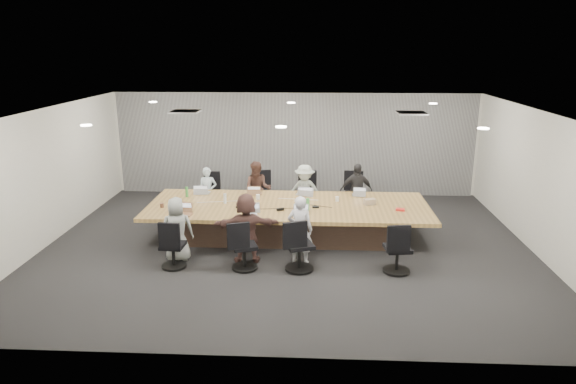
{
  "coord_description": "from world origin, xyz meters",
  "views": [
    {
      "loc": [
        0.54,
        -9.99,
        4.03
      ],
      "look_at": [
        0.0,
        0.4,
        1.05
      ],
      "focal_mm": 32.0,
      "sensor_mm": 36.0,
      "label": 1
    }
  ],
  "objects_px": {
    "conference_table": "(288,220)",
    "person_5": "(246,228)",
    "chair_3": "(355,197)",
    "bottle_clear": "(225,199)",
    "chair_4": "(173,249)",
    "laptop_6": "(301,216)",
    "chair_0": "(211,197)",
    "laptop_1": "(255,193)",
    "chair_7": "(397,252)",
    "laptop_2": "(304,194)",
    "chair_1": "(259,196)",
    "person_1": "(258,190)",
    "person_6": "(300,230)",
    "bottle_green_left": "(187,192)",
    "mug_brown": "(162,205)",
    "person_4": "(177,229)",
    "canvas_bag": "(370,202)",
    "chair_2": "(305,197)",
    "stapler": "(280,209)",
    "person_3": "(356,191)",
    "laptop_3": "(358,195)",
    "laptop_0": "(203,193)",
    "chair_6": "(299,249)",
    "chair_5": "(244,250)",
    "snack_packet": "(400,210)",
    "bottle_green_right": "(308,204)",
    "person_0": "(208,192)",
    "laptop_4": "(184,214)"
  },
  "relations": [
    {
      "from": "person_1",
      "to": "bottle_clear",
      "type": "bearing_deg",
      "value": -112.18
    },
    {
      "from": "chair_1",
      "to": "laptop_2",
      "type": "height_order",
      "value": "chair_1"
    },
    {
      "from": "chair_5",
      "to": "chair_4",
      "type": "bearing_deg",
      "value": 160.93
    },
    {
      "from": "chair_3",
      "to": "bottle_clear",
      "type": "xyz_separation_m",
      "value": [
        -2.93,
        -1.67,
        0.41
      ]
    },
    {
      "from": "chair_7",
      "to": "mug_brown",
      "type": "bearing_deg",
      "value": 155.81
    },
    {
      "from": "laptop_1",
      "to": "person_4",
      "type": "relative_size",
      "value": 0.24
    },
    {
      "from": "chair_1",
      "to": "mug_brown",
      "type": "xyz_separation_m",
      "value": [
        -1.85,
        -2.04,
        0.36
      ]
    },
    {
      "from": "laptop_0",
      "to": "laptop_6",
      "type": "relative_size",
      "value": 1.09
    },
    {
      "from": "person_6",
      "to": "bottle_green_left",
      "type": "bearing_deg",
      "value": -25.11
    },
    {
      "from": "snack_packet",
      "to": "person_3",
      "type": "bearing_deg",
      "value": 115.41
    },
    {
      "from": "conference_table",
      "to": "person_5",
      "type": "height_order",
      "value": "person_5"
    },
    {
      "from": "chair_5",
      "to": "laptop_3",
      "type": "relative_size",
      "value": 2.69
    },
    {
      "from": "chair_4",
      "to": "laptop_6",
      "type": "height_order",
      "value": "laptop_6"
    },
    {
      "from": "chair_6",
      "to": "stapler",
      "type": "distance_m",
      "value": 1.39
    },
    {
      "from": "person_4",
      "to": "laptop_4",
      "type": "relative_size",
      "value": 3.88
    },
    {
      "from": "chair_1",
      "to": "person_1",
      "type": "distance_m",
      "value": 0.43
    },
    {
      "from": "person_4",
      "to": "laptop_1",
      "type": "bearing_deg",
      "value": -133.87
    },
    {
      "from": "person_4",
      "to": "mug_brown",
      "type": "relative_size",
      "value": 12.98
    },
    {
      "from": "chair_0",
      "to": "laptop_1",
      "type": "distance_m",
      "value": 1.56
    },
    {
      "from": "bottle_clear",
      "to": "person_3",
      "type": "bearing_deg",
      "value": 24.32
    },
    {
      "from": "conference_table",
      "to": "chair_7",
      "type": "xyz_separation_m",
      "value": [
        2.08,
        -1.7,
        -0.01
      ]
    },
    {
      "from": "conference_table",
      "to": "laptop_3",
      "type": "relative_size",
      "value": 21.24
    },
    {
      "from": "chair_1",
      "to": "bottle_clear",
      "type": "relative_size",
      "value": 4.02
    },
    {
      "from": "laptop_1",
      "to": "person_1",
      "type": "bearing_deg",
      "value": -94.52
    },
    {
      "from": "bottle_green_right",
      "to": "bottle_clear",
      "type": "xyz_separation_m",
      "value": [
        -1.79,
        0.39,
        -0.02
      ]
    },
    {
      "from": "laptop_1",
      "to": "stapler",
      "type": "height_order",
      "value": "stapler"
    },
    {
      "from": "conference_table",
      "to": "person_3",
      "type": "height_order",
      "value": "person_3"
    },
    {
      "from": "chair_1",
      "to": "chair_6",
      "type": "xyz_separation_m",
      "value": [
        1.1,
        -3.4,
        -0.01
      ]
    },
    {
      "from": "chair_7",
      "to": "laptop_3",
      "type": "relative_size",
      "value": 2.75
    },
    {
      "from": "conference_table",
      "to": "laptop_3",
      "type": "height_order",
      "value": "laptop_3"
    },
    {
      "from": "chair_1",
      "to": "bottle_green_right",
      "type": "height_order",
      "value": "bottle_green_right"
    },
    {
      "from": "chair_2",
      "to": "laptop_4",
      "type": "bearing_deg",
      "value": 31.5
    },
    {
      "from": "chair_7",
      "to": "laptop_2",
      "type": "distance_m",
      "value": 3.08
    },
    {
      "from": "person_4",
      "to": "canvas_bag",
      "type": "height_order",
      "value": "person_4"
    },
    {
      "from": "laptop_3",
      "to": "laptop_6",
      "type": "relative_size",
      "value": 0.94
    },
    {
      "from": "laptop_4",
      "to": "stapler",
      "type": "xyz_separation_m",
      "value": [
        1.93,
        0.37,
        0.02
      ]
    },
    {
      "from": "chair_2",
      "to": "laptop_3",
      "type": "xyz_separation_m",
      "value": [
        1.23,
        -0.9,
        0.33
      ]
    },
    {
      "from": "person_1",
      "to": "laptop_4",
      "type": "bearing_deg",
      "value": -119.54
    },
    {
      "from": "person_1",
      "to": "mug_brown",
      "type": "distance_m",
      "value": 2.5
    },
    {
      "from": "chair_3",
      "to": "mug_brown",
      "type": "xyz_separation_m",
      "value": [
        -4.21,
        -2.04,
        0.35
      ]
    },
    {
      "from": "laptop_2",
      "to": "stapler",
      "type": "relative_size",
      "value": 2.27
    },
    {
      "from": "person_0",
      "to": "person_5",
      "type": "bearing_deg",
      "value": -68.57
    },
    {
      "from": "chair_7",
      "to": "chair_2",
      "type": "bearing_deg",
      "value": 109.21
    },
    {
      "from": "chair_4",
      "to": "person_5",
      "type": "height_order",
      "value": "person_5"
    },
    {
      "from": "chair_5",
      "to": "snack_packet",
      "type": "relative_size",
      "value": 4.21
    },
    {
      "from": "chair_2",
      "to": "bottle_green_left",
      "type": "distance_m",
      "value": 2.94
    },
    {
      "from": "laptop_6",
      "to": "canvas_bag",
      "type": "bearing_deg",
      "value": 31.81
    },
    {
      "from": "bottle_clear",
      "to": "snack_packet",
      "type": "bearing_deg",
      "value": -4.9
    },
    {
      "from": "chair_4",
      "to": "mug_brown",
      "type": "xyz_separation_m",
      "value": [
        -0.58,
        1.36,
        0.42
      ]
    },
    {
      "from": "person_1",
      "to": "laptop_6",
      "type": "distance_m",
      "value": 2.41
    }
  ]
}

